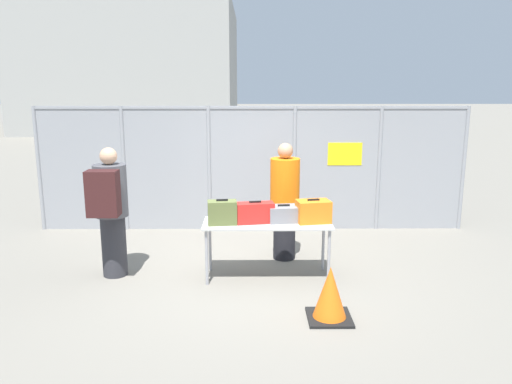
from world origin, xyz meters
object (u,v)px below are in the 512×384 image
Objects in this scene: traveler_hooded at (110,208)px; utility_trailer at (293,192)px; security_worker_near at (285,200)px; inspection_table at (267,227)px; suitcase_grey at (284,214)px; suitcase_orange at (313,211)px; suitcase_red at (255,213)px; suitcase_olive at (222,212)px; traffic_cone at (330,295)px.

utility_trailer is (2.72, 3.61, -0.58)m from traveler_hooded.
inspection_table is at bearing 72.88° from security_worker_near.
utility_trailer is at bearing 83.31° from suitcase_grey.
traveler_hooded reaches higher than suitcase_orange.
suitcase_red is 0.30× the size of traveler_hooded.
suitcase_olive reaches higher than utility_trailer.
suitcase_orange reaches higher than suitcase_red.
suitcase_olive is 1.49m from traveler_hooded.
suitcase_grey is at bearing 88.43° from security_worker_near.
traveler_hooded is at bearing 179.14° from inspection_table.
suitcase_orange is 3.67m from utility_trailer.
inspection_table is 1.46m from traffic_cone.
security_worker_near is (0.87, 0.82, -0.03)m from suitcase_olive.
suitcase_orange is (0.77, 0.03, 0.01)m from suitcase_red.
traffic_cone is at bearing -56.21° from suitcase_red.
inspection_table is 3.82× the size of suitcase_grey.
traveler_hooded is at bearing -126.98° from utility_trailer.
traffic_cone is (0.82, -1.23, -0.62)m from suitcase_red.
inspection_table is 0.64m from suitcase_olive.
security_worker_near is (0.06, 0.70, 0.02)m from suitcase_grey.
security_worker_near is (0.44, 0.76, -0.01)m from suitcase_red.
suitcase_red is 0.77m from suitcase_orange.
suitcase_grey is 2.30m from traveler_hooded.
inspection_table is 2.10m from traveler_hooded.
inspection_table is at bearing -167.13° from suitcase_grey.
traffic_cone is at bearing -43.08° from suitcase_olive.
inspection_table is at bearing 5.00° from suitcase_red.
security_worker_near reaches higher than suitcase_red.
inspection_table is 3.28× the size of suitcase_red.
inspection_table is 0.64m from suitcase_orange.
suitcase_olive is at bearing -108.36° from utility_trailer.
suitcase_red is (-0.16, -0.01, 0.21)m from inspection_table.
suitcase_olive is 0.09× the size of utility_trailer.
suitcase_grey is 0.93× the size of suitcase_orange.
traveler_hooded is (-2.30, -0.02, 0.09)m from suitcase_grey.
suitcase_red is 1.09× the size of suitcase_orange.
suitcase_grey is 0.39m from suitcase_orange.
security_worker_near is 0.38× the size of utility_trailer.
traffic_cone is at bearing -89.78° from utility_trailer.
inspection_table reaches higher than traffic_cone.
traffic_cone is (1.25, -1.17, -0.64)m from suitcase_olive.
suitcase_orange is at bearing -5.59° from suitcase_grey.
suitcase_olive reaches higher than suitcase_orange.
suitcase_red is 0.11× the size of utility_trailer.
inspection_table is 0.26m from suitcase_red.
traveler_hooded reaches higher than traffic_cone.
suitcase_grey is at bearing 108.81° from traffic_cone.
traffic_cone is (0.38, -1.99, -0.61)m from security_worker_near.
security_worker_near reaches higher than traffic_cone.
suitcase_olive is at bearing 136.92° from traffic_cone.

